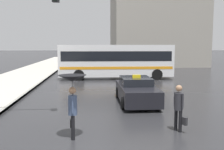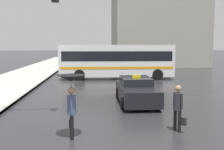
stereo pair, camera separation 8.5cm
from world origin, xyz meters
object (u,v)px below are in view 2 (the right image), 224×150
(pedestrian_man, at_px, (178,105))
(taxi, at_px, (136,91))
(traffic_light, at_px, (7,20))
(city_bus, at_px, (116,60))
(pedestrian_with_umbrella, at_px, (71,89))

(pedestrian_man, bearing_deg, taxi, 162.25)
(pedestrian_man, xyz_separation_m, traffic_light, (-6.47, 2.04, 3.13))
(city_bus, bearing_deg, pedestrian_man, 4.38)
(taxi, relative_size, pedestrian_man, 2.73)
(pedestrian_man, bearing_deg, traffic_light, -133.43)
(city_bus, bearing_deg, taxi, 2.01)
(taxi, bearing_deg, pedestrian_man, 98.14)
(pedestrian_with_umbrella, bearing_deg, taxi, -32.74)
(taxi, relative_size, traffic_light, 0.78)
(taxi, height_order, pedestrian_with_umbrella, pedestrian_with_umbrella)
(pedestrian_with_umbrella, xyz_separation_m, traffic_light, (-2.73, 2.50, 2.45))
(pedestrian_with_umbrella, distance_m, pedestrian_man, 3.82)
(pedestrian_man, height_order, traffic_light, traffic_light)
(taxi, xyz_separation_m, pedestrian_with_umbrella, (-3.04, -5.34, 1.01))
(traffic_light, bearing_deg, pedestrian_man, -17.54)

